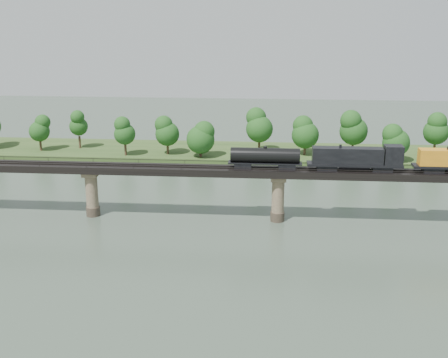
{
  "coord_description": "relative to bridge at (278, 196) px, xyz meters",
  "views": [
    {
      "loc": [
        -2.24,
        -82.16,
        43.1
      ],
      "look_at": [
        -11.38,
        30.0,
        9.0
      ],
      "focal_mm": 45.0,
      "sensor_mm": 36.0,
      "label": 1
    }
  ],
  "objects": [
    {
      "name": "ground",
      "position": [
        0.0,
        -30.0,
        -5.46
      ],
      "size": [
        400.0,
        400.0,
        0.0
      ],
      "primitive_type": "plane",
      "color": "#344236",
      "rests_on": "ground"
    },
    {
      "name": "far_bank",
      "position": [
        0.0,
        55.0,
        -4.66
      ],
      "size": [
        300.0,
        24.0,
        1.6
      ],
      "primitive_type": "cube",
      "color": "#2C441B",
      "rests_on": "ground"
    },
    {
      "name": "bridge",
      "position": [
        0.0,
        0.0,
        0.0
      ],
      "size": [
        236.0,
        30.0,
        11.5
      ],
      "color": "#473A2D",
      "rests_on": "ground"
    },
    {
      "name": "bridge_superstructure",
      "position": [
        0.0,
        0.0,
        6.33
      ],
      "size": [
        220.0,
        4.9,
        0.75
      ],
      "color": "black",
      "rests_on": "bridge"
    },
    {
      "name": "far_treeline",
      "position": [
        -8.21,
        50.52,
        3.37
      ],
      "size": [
        289.06,
        17.54,
        13.6
      ],
      "color": "#382619",
      "rests_on": "far_bank"
    },
    {
      "name": "freight_train",
      "position": [
        29.71,
        0.0,
        8.6
      ],
      "size": [
        78.0,
        3.04,
        5.37
      ],
      "color": "black",
      "rests_on": "bridge"
    }
  ]
}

